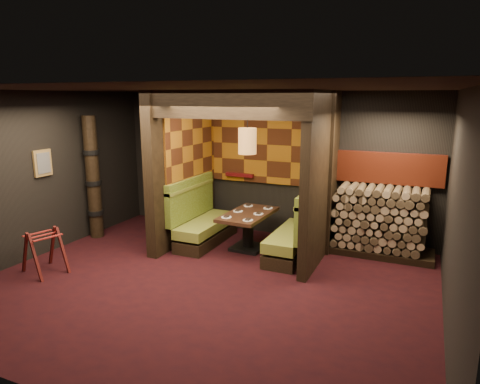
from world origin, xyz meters
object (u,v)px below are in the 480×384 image
booth_bench_left (201,222)px  pendant_lamp (247,141)px  luggage_rack (44,250)px  booth_bench_right (297,235)px  firewood_stack (384,222)px  dining_table (248,225)px  totem_column (93,178)px

booth_bench_left → pendant_lamp: pendant_lamp is taller
pendant_lamp → luggage_rack: size_ratio=1.36×
booth_bench_right → luggage_rack: size_ratio=2.01×
pendant_lamp → firewood_stack: pendant_lamp is taller
dining_table → pendant_lamp: bearing=-90.0°
booth_bench_left → dining_table: (0.97, 0.01, 0.06)m
booth_bench_left → totem_column: (-2.09, -0.55, 0.79)m
booth_bench_left → booth_bench_right: bearing=0.0°
booth_bench_left → dining_table: bearing=0.4°
booth_bench_left → dining_table: size_ratio=1.20×
booth_bench_right → dining_table: size_ratio=1.20×
booth_bench_left → pendant_lamp: 1.87m
booth_bench_left → booth_bench_right: same height
booth_bench_left → luggage_rack: 2.78m
pendant_lamp → booth_bench_right: bearing=2.7°
booth_bench_left → luggage_rack: size_ratio=2.01×
booth_bench_left → totem_column: size_ratio=0.67×
booth_bench_right → pendant_lamp: pendant_lamp is taller
booth_bench_left → totem_column: totem_column is taller
pendant_lamp → totem_column: size_ratio=0.45×
pendant_lamp → luggage_rack: (-2.55, -2.23, -1.62)m
dining_table → totem_column: totem_column is taller
booth_bench_right → firewood_stack: 1.54m
luggage_rack → totem_column: bearing=106.2°
dining_table → pendant_lamp: pendant_lamp is taller
booth_bench_left → firewood_stack: size_ratio=0.92×
firewood_stack → luggage_rack: bearing=-148.4°
pendant_lamp → firewood_stack: (2.28, 0.74, -1.38)m
dining_table → pendant_lamp: size_ratio=1.24×
booth_bench_left → pendant_lamp: size_ratio=1.48×
firewood_stack → dining_table: bearing=-163.1°
pendant_lamp → luggage_rack: pendant_lamp is taller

